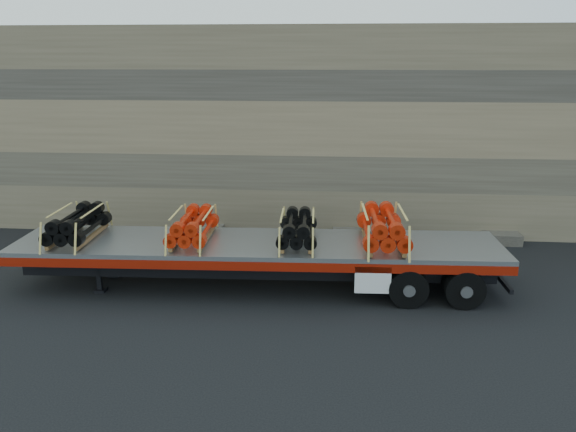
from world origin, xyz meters
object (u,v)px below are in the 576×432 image
at_px(trailer, 257,264).
at_px(bundle_midfront, 193,227).
at_px(bundle_midrear, 298,229).
at_px(bundle_front, 77,225).
at_px(bundle_rear, 383,228).

bearing_deg(trailer, bundle_midfront, 180.00).
bearing_deg(bundle_midrear, bundle_midfront, 180.00).
height_order(bundle_front, bundle_midfront, bundle_front).
height_order(bundle_midrear, bundle_rear, bundle_rear).
relative_size(bundle_front, bundle_rear, 0.92).
bearing_deg(trailer, bundle_rear, 0.00).
distance_m(bundle_front, bundle_midfront, 3.11).
distance_m(bundle_front, bundle_rear, 8.11).
bearing_deg(bundle_rear, bundle_midrear, -180.00).
bearing_deg(bundle_front, bundle_rear, 0.00).
bearing_deg(bundle_rear, trailer, -180.00).
distance_m(trailer, bundle_midfront, 1.98).
distance_m(bundle_midrear, bundle_rear, 2.22).
xyz_separation_m(trailer, bundle_rear, (3.29, 0.11, 1.06)).
bearing_deg(bundle_midrear, trailer, 180.00).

